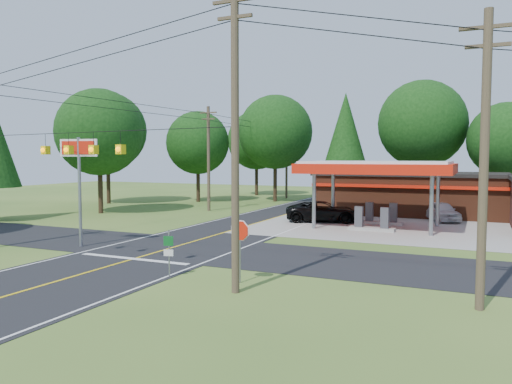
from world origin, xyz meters
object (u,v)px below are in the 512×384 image
at_px(sedan_car, 441,211).
at_px(octagonal_stop_sign, 240,235).
at_px(big_stop_sign, 79,167).
at_px(gas_canopy, 377,169).
at_px(suv_car, 323,212).

bearing_deg(sedan_car, octagonal_stop_sign, -129.12).
xyz_separation_m(sedan_car, big_stop_sign, (-18.03, -21.04, 3.83)).
relative_size(gas_canopy, big_stop_sign, 1.69).
bearing_deg(suv_car, gas_canopy, -125.24).
bearing_deg(gas_canopy, sedan_car, 56.25).
height_order(gas_canopy, octagonal_stop_sign, gas_canopy).
height_order(gas_canopy, suv_car, gas_canopy).
bearing_deg(big_stop_sign, gas_canopy, 46.99).
relative_size(suv_car, octagonal_stop_sign, 2.26).
xyz_separation_m(suv_car, octagonal_stop_sign, (2.50, -20.11, 1.14)).
bearing_deg(sedan_car, suv_car, -177.41).
xyz_separation_m(gas_canopy, sedan_car, (4.03, 6.03, -3.48)).
xyz_separation_m(gas_canopy, octagonal_stop_sign, (-2.00, -18.61, -2.30)).
bearing_deg(gas_canopy, big_stop_sign, -133.01).
relative_size(sedan_car, octagonal_stop_sign, 1.76).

